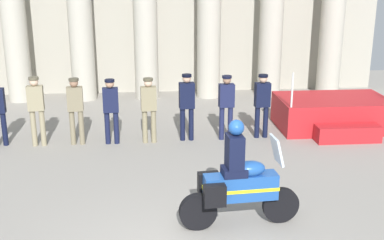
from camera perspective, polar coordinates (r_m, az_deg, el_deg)
The scene contains 9 objects.
reviewing_stand at distance 14.07m, azimuth 15.97°, elevation 0.67°, with size 2.98×2.33×1.74m.
officer_in_row_1 at distance 12.60m, azimuth -17.57°, elevation 1.58°, with size 0.40×0.25×1.74m.
officer_in_row_2 at distance 12.45m, azimuth -13.31°, elevation 1.60°, with size 0.40×0.25×1.69m.
officer_in_row_3 at distance 12.34m, azimuth -9.36°, elevation 1.58°, with size 0.40×0.25×1.65m.
officer_in_row_4 at distance 12.29m, azimuth -5.02°, elevation 1.73°, with size 0.40×0.25×1.66m.
officer_in_row_5 at distance 12.42m, azimuth -0.60°, elevation 2.11°, with size 0.40×0.25×1.72m.
officer_in_row_6 at distance 12.51m, azimuth 3.99°, elevation 2.06°, with size 0.40×0.25×1.67m.
officer_in_row_7 at distance 12.76m, azimuth 8.11°, elevation 2.20°, with size 0.40×0.25×1.67m.
motorcycle_with_rider at distance 8.33m, azimuth 5.17°, elevation -7.26°, with size 2.09×0.73×1.90m.
Camera 1 is at (-0.39, -6.40, 4.21)m, focal length 46.16 mm.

